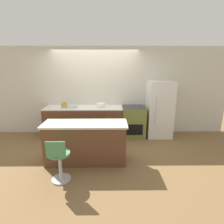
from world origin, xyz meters
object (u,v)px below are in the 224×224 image
refrigerator (159,109)px  kettle (64,105)px  oven_range (133,122)px  mixing_bowl (101,105)px  stool_chair (59,161)px

refrigerator → kettle: refrigerator is taller
kettle → oven_range: bearing=0.3°
oven_range → refrigerator: 0.84m
oven_range → refrigerator: refrigerator is taller
kettle → refrigerator: bearing=0.4°
kettle → mixing_bowl: size_ratio=0.79×
oven_range → refrigerator: (0.75, 0.01, 0.37)m
oven_range → kettle: size_ratio=5.04×
oven_range → stool_chair: size_ratio=1.07×
refrigerator → kettle: size_ratio=9.18×
kettle → mixing_bowl: 1.05m
oven_range → mixing_bowl: size_ratio=3.96×
stool_chair → kettle: size_ratio=4.72×
refrigerator → mixing_bowl: (-1.70, -0.02, 0.13)m
mixing_bowl → refrigerator: bearing=0.7°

